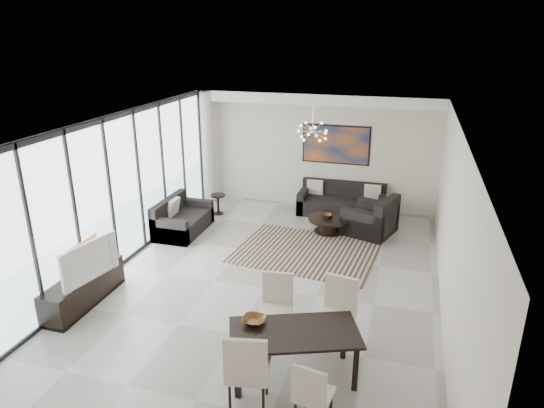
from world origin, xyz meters
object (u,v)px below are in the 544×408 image
at_px(tv_console, 83,289).
at_px(television, 85,260).
at_px(coffee_table, 329,224).
at_px(sofa_main, 342,204).
at_px(dining_table, 294,337).

bearing_deg(tv_console, television, -17.48).
height_order(coffee_table, sofa_main, sofa_main).
bearing_deg(television, dining_table, -90.31).
xyz_separation_m(coffee_table, sofa_main, (0.10, 1.22, 0.07)).
distance_m(tv_console, dining_table, 3.91).
relative_size(coffee_table, television, 0.86).
height_order(tv_console, television, television).
bearing_deg(dining_table, television, 168.55).
height_order(tv_console, dining_table, dining_table).
bearing_deg(coffee_table, tv_console, -129.62).
relative_size(television, dining_table, 0.61).
bearing_deg(tv_console, sofa_main, 56.67).
bearing_deg(sofa_main, dining_table, -87.36).
height_order(sofa_main, television, television).
distance_m(coffee_table, tv_console, 5.39).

